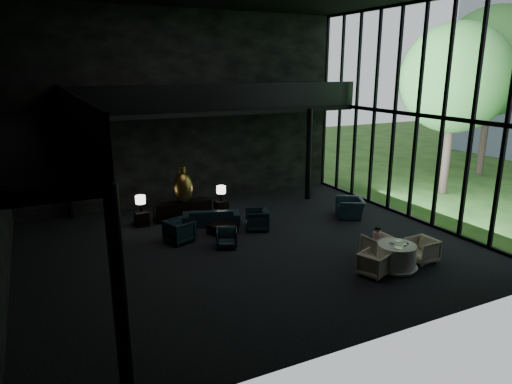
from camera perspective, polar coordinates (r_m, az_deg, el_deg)
name	(u,v)px	position (r m, az deg, el deg)	size (l,w,h in m)	color
floor	(249,247)	(15.11, -0.90, -6.84)	(14.00, 12.00, 0.02)	black
wall_back	(188,109)	(19.66, -8.55, 10.20)	(14.00, 0.04, 8.00)	black
wall_front	(381,159)	(9.09, 15.38, 3.99)	(14.00, 0.04, 8.00)	black
curtain_wall	(418,115)	(18.16, 19.56, 9.09)	(0.20, 12.00, 8.00)	black
mezzanine_left	(31,138)	(12.78, -26.27, 6.11)	(2.00, 12.00, 0.25)	black
mezzanine_back	(219,110)	(19.06, -4.71, 10.16)	(12.00, 2.00, 0.25)	black
railing_left	(72,112)	(12.75, -22.06, 9.27)	(0.06, 12.00, 1.00)	black
railing_back	(228,97)	(18.09, -3.56, 11.81)	(12.00, 0.06, 1.00)	black
column_sw	(120,303)	(7.94, -16.64, -13.15)	(0.24, 0.24, 4.00)	black
column_nw	(65,168)	(18.76, -22.72, 2.75)	(0.24, 0.24, 4.00)	black
column_ne	(309,155)	(20.17, 6.60, 4.66)	(0.24, 0.24, 4.00)	black
tree_near	(455,78)	(22.42, 23.63, 12.90)	(4.80, 4.80, 7.65)	#382D23
tree_far	(494,62)	(27.56, 27.58, 14.26)	(5.60, 5.60, 8.80)	#382D23
console	(183,210)	(17.90, -9.15, -2.25)	(2.22, 0.51, 0.71)	black
bronze_urn	(183,187)	(17.49, -9.12, 0.60)	(0.76, 0.76, 1.41)	#B66F22
side_table_left	(142,219)	(17.50, -14.08, -3.25)	(0.48, 0.48, 0.53)	black
table_lamp_left	(140,200)	(17.32, -14.25, -1.02)	(0.37, 0.37, 0.62)	black
side_table_right	(221,207)	(18.41, -4.36, -1.89)	(0.48, 0.48, 0.53)	black
table_lamp_right	(221,190)	(18.20, -4.38, 0.22)	(0.37, 0.37, 0.62)	black
sofa	(211,213)	(17.14, -5.64, -2.68)	(2.17, 0.63, 0.85)	black
lounge_armchair_west	(179,229)	(15.57, -9.55, -4.57)	(0.89, 0.84, 0.92)	#102534
lounge_armchair_east	(257,218)	(16.49, 0.13, -3.25)	(0.87, 0.81, 0.89)	#173039
lounge_armchair_south	(227,238)	(15.00, -3.66, -5.76)	(0.61, 0.57, 0.62)	#1B3541
window_armchair	(350,204)	(18.22, 11.70, -1.49)	(1.21, 0.79, 1.06)	#1B2F3D
coffee_table	(223,229)	(16.21, -4.20, -4.62)	(0.82, 0.82, 0.36)	black
dining_table	(396,258)	(14.03, 17.11, -7.92)	(1.26, 1.26, 0.75)	white
dining_chair_north	(377,245)	(14.78, 14.88, -6.36)	(0.72, 0.67, 0.74)	#AEAA8B
dining_chair_east	(422,249)	(14.74, 20.03, -6.66)	(0.81, 0.76, 0.83)	beige
dining_chair_west	(374,263)	(13.43, 14.50, -8.62)	(0.71, 0.66, 0.73)	#BDB89C
child	(377,235)	(14.51, 14.91, -5.26)	(0.26, 0.26, 0.56)	#F3A8C5
plate_a	(399,248)	(13.62, 17.42, -6.69)	(0.25, 0.25, 0.02)	white
plate_b	(398,241)	(14.14, 17.36, -5.87)	(0.20, 0.20, 0.01)	white
saucer	(405,245)	(13.94, 18.17, -6.26)	(0.17, 0.17, 0.01)	white
coffee_cup	(408,243)	(14.00, 18.44, -6.03)	(0.08, 0.08, 0.06)	white
cereal_bowl	(392,243)	(13.88, 16.65, -6.08)	(0.15, 0.15, 0.08)	white
cream_pot	(405,246)	(13.77, 18.13, -6.38)	(0.06, 0.06, 0.08)	#99999E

